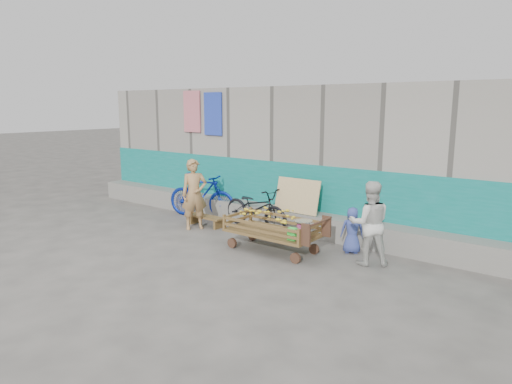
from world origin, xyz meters
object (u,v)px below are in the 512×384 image
Objects in this scene: vendor_man at (194,194)px; child at (352,230)px; bench at (206,219)px; woman at (369,223)px; banana_cart at (271,222)px; bicycle_blue at (202,195)px; bicycle_dark at (256,208)px.

vendor_man is 1.80× the size of child.
woman reaches higher than bench.
child is (1.22, 0.79, -0.11)m from banana_cart.
vendor_man is 1.03m from bicycle_blue.
banana_cart is at bearing -126.12° from bicycle_dark.
woman is 0.67m from child.
vendor_man is at bearing -95.53° from bench.
child is 0.48× the size of bicycle_blue.
child is 3.98m from bicycle_blue.
bench is at bearing -24.60° from child.
vendor_man is at bearing -31.04° from woman.
child is at bearing 4.34° from bench.
bench is at bearing -35.54° from woman.
bicycle_blue is (-4.45, 0.63, -0.18)m from woman.
vendor_man is (-2.16, 0.23, 0.22)m from banana_cart.
vendor_man reaches higher than bicycle_dark.
banana_cart is 2.02× the size of bench.
vendor_man reaches higher than bicycle_blue.
bicycle_blue is at bearing 95.99° from bicycle_dark.
child reaches higher than bench.
woman is (3.83, -0.12, 0.53)m from bench.
bicycle_dark is (-2.85, 0.63, -0.25)m from woman.
bench is 0.88m from bicycle_blue.
woman is at bearing -1.76° from bench.
bicycle_blue is at bearing 159.27° from banana_cart.
bicycle_dark reaches higher than child.
woman is (1.69, 0.41, 0.17)m from banana_cart.
woman is at bearing -52.51° from vendor_man.
banana_cart is at bearing -20.07° from woman.
woman reaches higher than child.
banana_cart is 1.22× the size of vendor_man.
bicycle_dark is (1.01, 0.81, -0.30)m from vendor_man.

